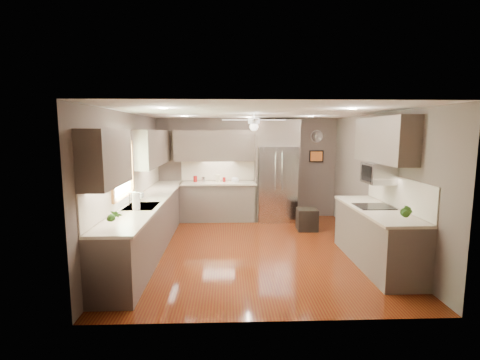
{
  "coord_description": "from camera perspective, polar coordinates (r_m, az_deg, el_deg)",
  "views": [
    {
      "loc": [
        -0.49,
        -6.21,
        2.16
      ],
      "look_at": [
        -0.25,
        0.6,
        1.21
      ],
      "focal_mm": 26.0,
      "sensor_mm": 36.0,
      "label": 1
    }
  ],
  "objects": [
    {
      "name": "ceiling_fan",
      "position": [
        6.54,
        2.3,
        9.39
      ],
      "size": [
        1.18,
        1.18,
        0.32
      ],
      "color": "white",
      "rests_on": "ceiling"
    },
    {
      "name": "uppers",
      "position": [
        6.93,
        -4.12,
        5.49
      ],
      "size": [
        4.5,
        4.7,
        0.95
      ],
      "color": "brown",
      "rests_on": "wall_left"
    },
    {
      "name": "potted_plant_right",
      "position": [
        5.21,
        25.73,
        -4.77
      ],
      "size": [
        0.2,
        0.19,
        0.3
      ],
      "primitive_type": "imported",
      "rotation": [
        0.0,
        0.0,
        -0.41
      ],
      "color": "#2D5D1A",
      "rests_on": "right_run"
    },
    {
      "name": "potted_plant_left",
      "position": [
        4.73,
        -20.02,
        -5.6
      ],
      "size": [
        0.17,
        0.12,
        0.31
      ],
      "primitive_type": "imported",
      "rotation": [
        0.0,
        0.0,
        -0.06
      ],
      "color": "#2D5D1A",
      "rests_on": "left_run"
    },
    {
      "name": "microwave",
      "position": [
        6.24,
        21.78,
        1.06
      ],
      "size": [
        0.43,
        0.55,
        0.34
      ],
      "color": "silver",
      "rests_on": "wall_right"
    },
    {
      "name": "canister_a",
      "position": [
        8.57,
        -7.35,
        0.18
      ],
      "size": [
        0.11,
        0.11,
        0.15
      ],
      "primitive_type": "cylinder",
      "rotation": [
        0.0,
        0.0,
        0.26
      ],
      "color": "maroon",
      "rests_on": "back_run"
    },
    {
      "name": "wall_back",
      "position": [
        8.78,
        1.18,
        1.94
      ],
      "size": [
        4.5,
        0.0,
        4.5
      ],
      "primitive_type": "plane",
      "rotation": [
        1.57,
        0.0,
        0.0
      ],
      "color": "brown",
      "rests_on": "ground"
    },
    {
      "name": "floor",
      "position": [
        6.6,
        2.39,
        -11.23
      ],
      "size": [
        5.0,
        5.0,
        0.0
      ],
      "primitive_type": "plane",
      "color": "#4F140A",
      "rests_on": "ground"
    },
    {
      "name": "canister_d",
      "position": [
        8.54,
        -2.62,
        0.08
      ],
      "size": [
        0.08,
        0.08,
        0.11
      ],
      "primitive_type": "cylinder",
      "rotation": [
        0.0,
        0.0,
        0.16
      ],
      "color": "maroon",
      "rests_on": "back_run"
    },
    {
      "name": "wall_front",
      "position": [
        3.86,
        5.37,
        -5.81
      ],
      "size": [
        4.5,
        0.0,
        4.5
      ],
      "primitive_type": "plane",
      "rotation": [
        -1.57,
        0.0,
        0.0
      ],
      "color": "brown",
      "rests_on": "ground"
    },
    {
      "name": "wall_right",
      "position": [
        6.85,
        21.56,
        -0.3
      ],
      "size": [
        0.0,
        5.0,
        5.0
      ],
      "primitive_type": "plane",
      "rotation": [
        1.57,
        0.0,
        -1.57
      ],
      "color": "brown",
      "rests_on": "ground"
    },
    {
      "name": "canister_b",
      "position": [
        8.52,
        -6.01,
        0.09
      ],
      "size": [
        0.09,
        0.09,
        0.13
      ],
      "primitive_type": "cylinder",
      "rotation": [
        0.0,
        0.0,
        0.08
      ],
      "color": "silver",
      "rests_on": "back_run"
    },
    {
      "name": "soap_bottle",
      "position": [
        6.51,
        -15.97,
        -2.39
      ],
      "size": [
        0.09,
        0.09,
        0.19
      ],
      "primitive_type": "imported",
      "rotation": [
        0.0,
        0.0,
        -0.09
      ],
      "color": "white",
      "rests_on": "left_run"
    },
    {
      "name": "left_run",
      "position": [
        6.74,
        -14.61,
        -6.76
      ],
      "size": [
        0.65,
        4.7,
        1.45
      ],
      "color": "brown",
      "rests_on": "ground"
    },
    {
      "name": "wall_clock",
      "position": [
        8.98,
        12.5,
        7.01
      ],
      "size": [
        0.3,
        0.03,
        0.3
      ],
      "color": "white",
      "rests_on": "wall_back"
    },
    {
      "name": "ceiling",
      "position": [
        6.24,
        2.52,
        11.0
      ],
      "size": [
        5.0,
        5.0,
        0.0
      ],
      "primitive_type": "plane",
      "rotation": [
        3.14,
        0.0,
        0.0
      ],
      "color": "white",
      "rests_on": "ground"
    },
    {
      "name": "sink",
      "position": [
        6.03,
        -15.87,
        -4.42
      ],
      "size": [
        0.5,
        0.7,
        0.32
      ],
      "color": "silver",
      "rests_on": "left_run"
    },
    {
      "name": "back_run",
      "position": [
        8.59,
        -3.57,
        -3.38
      ],
      "size": [
        1.85,
        0.65,
        1.45
      ],
      "color": "brown",
      "rests_on": "ground"
    },
    {
      "name": "canister_c",
      "position": [
        8.5,
        -3.63,
        0.24
      ],
      "size": [
        0.13,
        0.13,
        0.19
      ],
      "primitive_type": "cylinder",
      "rotation": [
        0.0,
        0.0,
        0.14
      ],
      "color": "beige",
      "rests_on": "back_run"
    },
    {
      "name": "stool",
      "position": [
        7.88,
        10.93,
        -6.36
      ],
      "size": [
        0.45,
        0.45,
        0.5
      ],
      "color": "black",
      "rests_on": "ground"
    },
    {
      "name": "right_run",
      "position": [
        6.16,
        21.42,
        -8.44
      ],
      "size": [
        0.7,
        2.2,
        1.45
      ],
      "color": "brown",
      "rests_on": "ground"
    },
    {
      "name": "window",
      "position": [
        6.0,
        -18.78,
        1.63
      ],
      "size": [
        0.05,
        1.12,
        0.92
      ],
      "color": "#BFF2B2",
      "rests_on": "wall_left"
    },
    {
      "name": "recessed_lights",
      "position": [
        6.64,
        1.89,
        10.77
      ],
      "size": [
        2.84,
        3.14,
        0.01
      ],
      "color": "white",
      "rests_on": "ceiling"
    },
    {
      "name": "framed_print",
      "position": [
        9.0,
        12.41,
        3.82
      ],
      "size": [
        0.36,
        0.03,
        0.3
      ],
      "color": "black",
      "rests_on": "wall_back"
    },
    {
      "name": "refrigerator",
      "position": [
        8.51,
        6.02,
        1.3
      ],
      "size": [
        1.06,
        0.75,
        2.45
      ],
      "color": "silver",
      "rests_on": "ground"
    },
    {
      "name": "paper_towel",
      "position": [
        5.71,
        -16.69,
        -3.36
      ],
      "size": [
        0.12,
        0.12,
        0.3
      ],
      "color": "white",
      "rests_on": "left_run"
    },
    {
      "name": "wall_left",
      "position": [
        6.52,
        -17.66,
        -0.51
      ],
      "size": [
        0.0,
        5.0,
        5.0
      ],
      "primitive_type": "plane",
      "rotation": [
        1.57,
        0.0,
        1.57
      ],
      "color": "brown",
      "rests_on": "ground"
    },
    {
      "name": "bowl",
      "position": [
        8.52,
        -0.8,
        -0.18
      ],
      "size": [
        0.25,
        0.25,
        0.05
      ],
      "primitive_type": "imported",
      "rotation": [
        0.0,
        0.0,
        -0.37
      ],
      "color": "beige",
      "rests_on": "back_run"
    }
  ]
}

